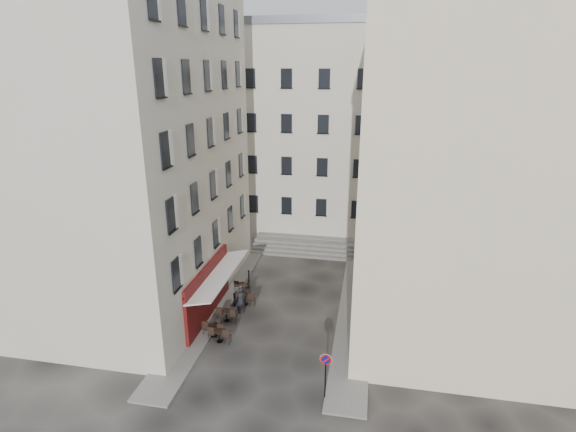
% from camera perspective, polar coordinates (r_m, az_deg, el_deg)
% --- Properties ---
extents(ground, '(90.00, 90.00, 0.00)m').
position_cam_1_polar(ground, '(27.33, -1.68, -14.57)').
color(ground, black).
rests_on(ground, ground).
extents(sidewalk_left, '(2.00, 22.00, 0.12)m').
position_cam_1_polar(sidewalk_left, '(31.72, -8.17, -9.63)').
color(sidewalk_left, slate).
rests_on(sidewalk_left, ground).
extents(sidewalk_right, '(2.00, 18.00, 0.12)m').
position_cam_1_polar(sidewalk_right, '(29.38, 8.42, -12.09)').
color(sidewalk_right, slate).
rests_on(sidewalk_right, ground).
extents(building_left, '(12.20, 16.20, 20.60)m').
position_cam_1_polar(building_left, '(30.10, -20.71, 8.52)').
color(building_left, beige).
rests_on(building_left, ground).
extents(building_right, '(12.20, 14.20, 18.60)m').
position_cam_1_polar(building_right, '(27.00, 22.28, 5.14)').
color(building_right, beige).
rests_on(building_right, ground).
extents(building_back, '(18.20, 10.20, 18.60)m').
position_cam_1_polar(building_back, '(42.17, 2.50, 10.83)').
color(building_back, beige).
rests_on(building_back, ground).
extents(cafe_storefront, '(1.74, 7.30, 3.50)m').
position_cam_1_polar(cafe_storefront, '(28.33, -9.94, -9.19)').
color(cafe_storefront, '#4D0F0B').
rests_on(cafe_storefront, ground).
extents(stone_steps, '(9.00, 3.15, 0.80)m').
position_cam_1_polar(stone_steps, '(38.15, 2.39, -3.88)').
color(stone_steps, '#5F5D5A').
rests_on(stone_steps, ground).
extents(bollard_near, '(0.12, 0.12, 0.98)m').
position_cam_1_polar(bollard_near, '(27.04, -9.11, -13.89)').
color(bollard_near, black).
rests_on(bollard_near, ground).
extents(bollard_mid, '(0.12, 0.12, 0.98)m').
position_cam_1_polar(bollard_mid, '(29.89, -6.84, -10.42)').
color(bollard_mid, black).
rests_on(bollard_mid, ground).
extents(bollard_far, '(0.12, 0.12, 0.98)m').
position_cam_1_polar(bollard_far, '(32.85, -5.01, -7.55)').
color(bollard_far, black).
rests_on(bollard_far, ground).
extents(no_parking_sign, '(0.56, 0.11, 2.46)m').
position_cam_1_polar(no_parking_sign, '(21.82, 4.80, -18.67)').
color(no_parking_sign, black).
rests_on(no_parking_sign, ground).
extents(bistro_table_a, '(1.32, 0.62, 0.93)m').
position_cam_1_polar(bistro_table_a, '(26.55, -8.68, -14.68)').
color(bistro_table_a, black).
rests_on(bistro_table_a, ground).
extents(bistro_table_b, '(1.36, 0.64, 0.96)m').
position_cam_1_polar(bistro_table_b, '(27.07, -9.37, -13.97)').
color(bistro_table_b, black).
rests_on(bistro_table_b, ground).
extents(bistro_table_c, '(1.29, 0.60, 0.91)m').
position_cam_1_polar(bistro_table_c, '(28.40, -7.77, -12.26)').
color(bistro_table_c, black).
rests_on(bistro_table_c, ground).
extents(bistro_table_d, '(1.35, 0.63, 0.95)m').
position_cam_1_polar(bistro_table_d, '(30.00, -5.42, -10.34)').
color(bistro_table_d, black).
rests_on(bistro_table_d, ground).
extents(bistro_table_e, '(1.13, 0.53, 0.79)m').
position_cam_1_polar(bistro_table_e, '(31.66, -5.82, -8.88)').
color(bistro_table_e, black).
rests_on(bistro_table_e, ground).
extents(pedestrian, '(0.78, 0.73, 1.78)m').
position_cam_1_polar(pedestrian, '(28.93, -6.05, -10.59)').
color(pedestrian, black).
rests_on(pedestrian, ground).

